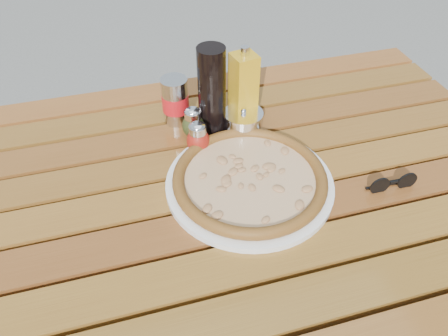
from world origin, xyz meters
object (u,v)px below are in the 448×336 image
object	(u,v)px
sunglasses	(393,183)
parmesan_tin	(243,122)
oregano_shaker	(193,123)
olive_oil_cruet	(243,90)
dark_bottle	(212,91)
soda_can	(175,101)
pizza	(250,178)
pepper_shaker	(198,138)
plate	(249,183)
table	(226,208)

from	to	relation	value
sunglasses	parmesan_tin	bearing A→B (deg)	134.17
oregano_shaker	olive_oil_cruet	bearing A→B (deg)	7.28
dark_bottle	soda_can	xyz separation A→B (m)	(-0.08, 0.06, -0.05)
pizza	dark_bottle	world-z (taller)	dark_bottle
pizza	oregano_shaker	world-z (taller)	oregano_shaker
parmesan_tin	sunglasses	world-z (taller)	parmesan_tin
pepper_shaker	parmesan_tin	xyz separation A→B (m)	(0.12, 0.04, -0.01)
plate	pepper_shaker	bearing A→B (deg)	118.52
olive_oil_cruet	parmesan_tin	distance (m)	0.08
pepper_shaker	parmesan_tin	size ratio (longest dim) A/B	0.68
plate	pepper_shaker	xyz separation A→B (m)	(-0.08, 0.14, 0.03)
pizza	soda_can	xyz separation A→B (m)	(-0.10, 0.28, 0.04)
pepper_shaker	sunglasses	world-z (taller)	pepper_shaker
pizza	olive_oil_cruet	size ratio (longest dim) A/B	1.81
plate	parmesan_tin	distance (m)	0.19
pepper_shaker	soda_can	world-z (taller)	soda_can
table	oregano_shaker	distance (m)	0.22
table	dark_bottle	size ratio (longest dim) A/B	6.36
pizza	pepper_shaker	xyz separation A→B (m)	(-0.08, 0.14, 0.02)
pizza	pepper_shaker	size ratio (longest dim) A/B	4.64
table	soda_can	size ratio (longest dim) A/B	11.67
sunglasses	dark_bottle	bearing A→B (deg)	137.79
parmesan_tin	plate	bearing A→B (deg)	-103.26
pizza	soda_can	world-z (taller)	soda_can
plate	dark_bottle	bearing A→B (deg)	96.58
pepper_shaker	olive_oil_cruet	size ratio (longest dim) A/B	0.39
dark_bottle	parmesan_tin	xyz separation A→B (m)	(0.07, -0.03, -0.08)
pizza	sunglasses	world-z (taller)	sunglasses
soda_can	sunglasses	bearing A→B (deg)	-43.05
table	sunglasses	distance (m)	0.36
pepper_shaker	oregano_shaker	bearing A→B (deg)	88.14
olive_oil_cruet	parmesan_tin	world-z (taller)	olive_oil_cruet
olive_oil_cruet	dark_bottle	bearing A→B (deg)	-177.62
pizza	dark_bottle	bearing A→B (deg)	96.58
soda_can	oregano_shaker	bearing A→B (deg)	-69.66
olive_oil_cruet	plate	bearing A→B (deg)	-103.59
table	parmesan_tin	bearing A→B (deg)	61.52
table	dark_bottle	xyz separation A→B (m)	(0.02, 0.20, 0.19)
oregano_shaker	olive_oil_cruet	xyz separation A→B (m)	(0.13, 0.02, 0.06)
pepper_shaker	dark_bottle	size ratio (longest dim) A/B	0.37
oregano_shaker	parmesan_tin	bearing A→B (deg)	-9.83
sunglasses	oregano_shaker	bearing A→B (deg)	143.34
parmesan_tin	sunglasses	distance (m)	0.37
pepper_shaker	pizza	bearing A→B (deg)	-61.48
plate	sunglasses	bearing A→B (deg)	-17.43
plate	oregano_shaker	world-z (taller)	oregano_shaker
soda_can	olive_oil_cruet	world-z (taller)	olive_oil_cruet
pepper_shaker	sunglasses	distance (m)	0.44
pepper_shaker	plate	bearing A→B (deg)	-61.48
dark_bottle	sunglasses	xyz separation A→B (m)	(0.31, -0.31, -0.09)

